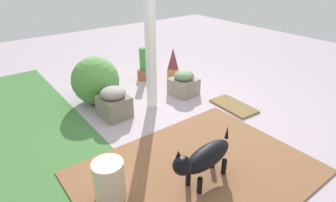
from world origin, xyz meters
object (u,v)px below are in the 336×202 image
round_shrub (95,80)px  dog (204,158)px  porch_pillar (150,23)px  terracotta_pot_spiky (173,65)px  doormat (234,106)px  ceramic_urn (109,181)px  stone_planter_mid (114,103)px  stone_planter_nearest (184,83)px  terracotta_pot_tall (143,69)px

round_shrub → dog: 2.33m
porch_pillar → round_shrub: (0.67, 0.58, -0.90)m
terracotta_pot_spiky → doormat: (-1.42, -0.06, -0.27)m
porch_pillar → dog: 1.99m
dog → doormat: bearing=-59.3°
doormat → ceramic_urn: bearing=102.7°
terracotta_pot_spiky → porch_pillar: bearing=125.5°
porch_pillar → terracotta_pot_spiky: (0.66, -0.93, -0.98)m
stone_planter_mid → stone_planter_nearest: bearing=-91.0°
stone_planter_nearest → ceramic_urn: size_ratio=1.07×
ceramic_urn → doormat: size_ratio=0.60×
round_shrub → terracotta_pot_spiky: 1.51m
terracotta_pot_tall → terracotta_pot_spiky: size_ratio=0.98×
terracotta_pot_spiky → ceramic_urn: bearing=130.4°
stone_planter_mid → doormat: 1.80m
stone_planter_mid → dog: dog is taller
terracotta_pot_tall → ceramic_urn: terracotta_pot_tall is taller
doormat → terracotta_pot_tall: bearing=15.2°
terracotta_pot_tall → porch_pillar: bearing=153.5°
porch_pillar → doormat: size_ratio=3.60×
stone_planter_mid → round_shrub: 0.60m
stone_planter_mid → dog: bearing=-178.0°
dog → doormat: dog is taller
terracotta_pot_tall → doormat: 1.85m
doormat → dog: bearing=120.7°
round_shrub → dog: (-2.33, -0.05, -0.05)m
stone_planter_nearest → stone_planter_mid: (0.02, 1.27, 0.03)m
terracotta_pot_tall → doormat: size_ratio=0.85×
stone_planter_nearest → dog: size_ratio=0.58×
porch_pillar → stone_planter_nearest: bearing=-84.7°
round_shrub → ceramic_urn: round_shrub is taller
porch_pillar → doormat: porch_pillar is taller
stone_planter_mid → terracotta_pot_tall: (0.93, -1.09, -0.01)m
ceramic_urn → terracotta_pot_spiky: bearing=-49.6°
stone_planter_mid → round_shrub: (0.58, -0.01, 0.14)m
stone_planter_nearest → terracotta_pot_tall: 0.97m
stone_planter_nearest → stone_planter_mid: stone_planter_mid is taller
stone_planter_mid → terracotta_pot_tall: terracotta_pot_tall is taller
stone_planter_nearest → terracotta_pot_spiky: (0.60, -0.24, 0.10)m
porch_pillar → terracotta_pot_spiky: porch_pillar is taller
terracotta_pot_tall → doormat: (-1.78, -0.48, -0.20)m
terracotta_pot_tall → ceramic_urn: 2.97m
terracotta_pot_spiky → doormat: size_ratio=0.86×
porch_pillar → dog: (-1.66, 0.53, -0.96)m
terracotta_pot_tall → doormat: bearing=-164.8°
ceramic_urn → dog: bearing=-114.1°
stone_planter_nearest → dog: 2.11m
round_shrub → ceramic_urn: bearing=158.3°
dog → terracotta_pot_tall: bearing=-21.1°
porch_pillar → terracotta_pot_spiky: bearing=-54.5°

